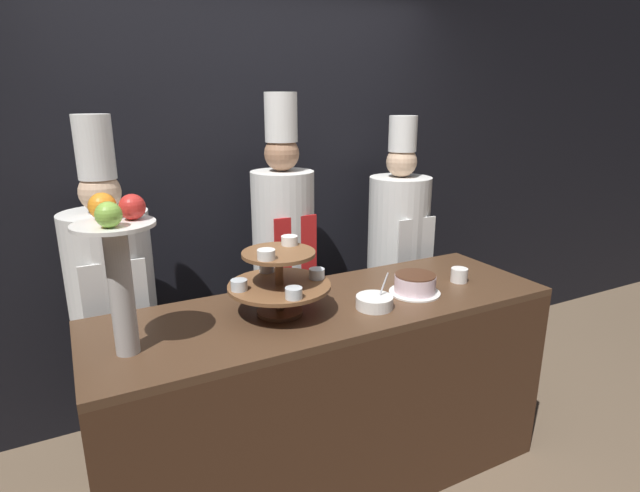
% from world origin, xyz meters
% --- Properties ---
extents(wall_back, '(10.00, 0.06, 2.80)m').
position_xyz_m(wall_back, '(0.00, 1.37, 1.40)').
color(wall_back, black).
rests_on(wall_back, ground_plane).
extents(buffet_counter, '(2.14, 0.69, 0.96)m').
position_xyz_m(buffet_counter, '(0.00, 0.34, 0.48)').
color(buffet_counter, '#422819').
rests_on(buffet_counter, ground_plane).
extents(tiered_stand, '(0.45, 0.45, 0.32)m').
position_xyz_m(tiered_stand, '(-0.25, 0.35, 1.12)').
color(tiered_stand, brown).
rests_on(tiered_stand, buffet_counter).
extents(fruit_pedestal, '(0.28, 0.28, 0.59)m').
position_xyz_m(fruit_pedestal, '(-0.88, 0.28, 1.34)').
color(fruit_pedestal, '#B2ADA8').
rests_on(fruit_pedestal, buffet_counter).
extents(cake_round, '(0.25, 0.25, 0.10)m').
position_xyz_m(cake_round, '(0.42, 0.27, 1.01)').
color(cake_round, white).
rests_on(cake_round, buffet_counter).
extents(cup_white, '(0.09, 0.09, 0.07)m').
position_xyz_m(cup_white, '(0.73, 0.29, 1.00)').
color(cup_white, white).
rests_on(cup_white, buffet_counter).
extents(serving_bowl_near, '(0.17, 0.17, 0.16)m').
position_xyz_m(serving_bowl_near, '(0.15, 0.21, 0.99)').
color(serving_bowl_near, white).
rests_on(serving_bowl_near, buffet_counter).
extents(chef_left, '(0.41, 0.41, 1.80)m').
position_xyz_m(chef_left, '(-0.87, 0.98, 0.94)').
color(chef_left, '#28282D').
rests_on(chef_left, ground_plane).
extents(chef_center_left, '(0.35, 0.35, 1.90)m').
position_xyz_m(chef_center_left, '(0.05, 0.98, 1.04)').
color(chef_center_left, '#38332D').
rests_on(chef_center_left, ground_plane).
extents(chef_center_right, '(0.39, 0.39, 1.77)m').
position_xyz_m(chef_center_right, '(0.85, 0.98, 0.96)').
color(chef_center_right, '#28282D').
rests_on(chef_center_right, ground_plane).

